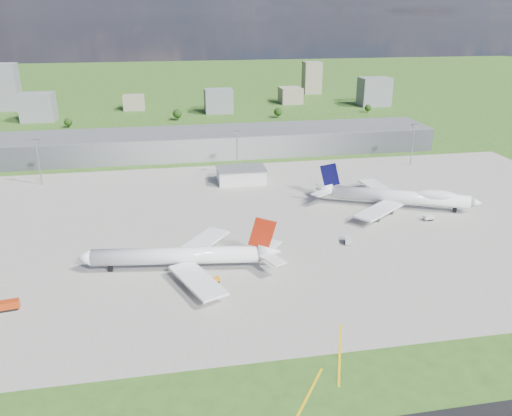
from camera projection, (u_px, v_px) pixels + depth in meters
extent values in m
plane|color=#30541A|center=(215.00, 159.00, 326.48)|extent=(1400.00, 1400.00, 0.00)
cube|color=gray|center=(261.00, 223.00, 227.41)|extent=(360.00, 190.00, 0.08)
cube|color=gray|center=(212.00, 142.00, 337.46)|extent=(300.00, 42.00, 15.00)
cube|color=silver|center=(241.00, 175.00, 280.88)|extent=(26.00, 16.00, 8.00)
cylinder|color=gray|center=(39.00, 163.00, 273.51)|extent=(0.70, 0.70, 25.00)
cube|color=gray|center=(35.00, 140.00, 268.80)|extent=(3.50, 2.00, 1.20)
cylinder|color=gray|center=(237.00, 154.00, 291.48)|extent=(0.70, 0.70, 25.00)
cube|color=gray|center=(237.00, 132.00, 286.77)|extent=(3.50, 2.00, 1.20)
cylinder|color=gray|center=(412.00, 146.00, 309.45)|extent=(0.70, 0.70, 25.00)
cube|color=gray|center=(415.00, 125.00, 304.74)|extent=(3.50, 2.00, 1.20)
cylinder|color=white|center=(175.00, 256.00, 184.71)|extent=(61.68, 14.10, 6.35)
cone|color=white|center=(84.00, 258.00, 183.18)|extent=(6.05, 6.97, 6.35)
cone|color=white|center=(269.00, 252.00, 185.99)|extent=(9.20, 7.37, 6.35)
cube|color=#A01508|center=(170.00, 261.00, 185.33)|extent=(50.25, 8.98, 1.38)
cube|color=white|center=(198.00, 280.00, 171.81)|extent=(19.40, 29.06, 0.95)
cube|color=white|center=(202.00, 242.00, 199.83)|extent=(24.25, 27.66, 0.95)
cube|color=#9B1A08|center=(262.00, 233.00, 183.07)|extent=(10.52, 1.86, 12.79)
cylinder|color=#38383D|center=(191.00, 280.00, 176.12)|extent=(6.20, 4.10, 3.39)
cylinder|color=#38383D|center=(195.00, 251.00, 196.76)|extent=(6.20, 4.10, 3.39)
cube|color=black|center=(192.00, 272.00, 182.23)|extent=(1.84, 1.47, 2.65)
cube|color=black|center=(194.00, 260.00, 191.07)|extent=(1.84, 1.47, 2.65)
cube|color=black|center=(110.00, 268.00, 185.25)|extent=(1.84, 1.47, 2.65)
cylinder|color=white|center=(399.00, 197.00, 243.67)|extent=(62.36, 31.98, 6.52)
cone|color=white|center=(476.00, 203.00, 236.09)|extent=(7.42, 8.07, 6.52)
cone|color=white|center=(324.00, 189.00, 251.29)|extent=(10.31, 9.33, 6.52)
cube|color=navy|center=(403.00, 201.00, 243.96)|extent=(50.07, 23.78, 1.37)
ellipsoid|color=white|center=(436.00, 196.00, 239.30)|extent=(21.73, 14.30, 5.87)
cube|color=white|center=(379.00, 188.00, 260.84)|extent=(12.71, 30.21, 0.95)
cube|color=white|center=(379.00, 210.00, 231.97)|extent=(29.21, 25.05, 0.95)
cube|color=#08083B|center=(330.00, 175.00, 247.90)|extent=(9.81, 4.66, 12.70)
cylinder|color=#38383D|center=(387.00, 197.00, 254.84)|extent=(6.64, 5.39, 3.36)
cylinder|color=#38383D|center=(375.00, 189.00, 265.65)|extent=(6.64, 5.39, 3.36)
cylinder|color=#38383D|center=(387.00, 210.00, 237.72)|extent=(6.64, 5.39, 3.36)
cylinder|color=#38383D|center=(374.00, 217.00, 229.52)|extent=(6.64, 5.39, 3.36)
cube|color=black|center=(385.00, 201.00, 250.95)|extent=(2.05, 1.83, 2.63)
cube|color=black|center=(385.00, 208.00, 242.40)|extent=(2.05, 1.83, 2.63)
cube|color=black|center=(455.00, 210.00, 239.65)|extent=(2.05, 1.83, 2.63)
cube|color=#B1310C|center=(7.00, 305.00, 160.98)|extent=(7.47, 3.67, 2.87)
cube|color=black|center=(8.00, 309.00, 161.50)|extent=(6.43, 3.65, 0.70)
cube|color=orange|center=(214.00, 280.00, 177.31)|extent=(4.29, 3.45, 1.50)
cube|color=black|center=(214.00, 282.00, 177.58)|extent=(3.81, 3.33, 0.70)
cube|color=beige|center=(348.00, 240.00, 207.32)|extent=(3.77, 5.84, 2.38)
cube|color=black|center=(348.00, 243.00, 207.76)|extent=(3.66, 5.10, 0.70)
cube|color=silver|center=(429.00, 218.00, 230.32)|extent=(4.74, 2.53, 2.03)
cube|color=black|center=(429.00, 220.00, 230.69)|extent=(4.07, 2.58, 0.70)
cube|color=slate|center=(38.00, 107.00, 436.50)|extent=(28.00, 22.00, 24.00)
cube|color=gray|center=(134.00, 102.00, 488.03)|extent=(20.00, 18.00, 14.00)
cube|color=slate|center=(219.00, 101.00, 472.17)|extent=(26.00, 20.00, 22.00)
cube|color=gray|center=(291.00, 95.00, 522.96)|extent=(22.00, 24.00, 16.00)
cube|color=slate|center=(374.00, 92.00, 506.36)|extent=(30.00, 22.00, 28.00)
cube|color=slate|center=(7.00, 87.00, 481.21)|extent=(22.00, 20.00, 44.00)
cube|color=gray|center=(312.00, 78.00, 580.74)|extent=(20.00, 18.00, 36.00)
cylinder|color=#382314|center=(69.00, 126.00, 413.23)|extent=(0.70, 0.70, 3.00)
sphere|color=black|center=(68.00, 122.00, 411.99)|extent=(6.75, 6.75, 6.75)
cylinder|color=#382314|center=(178.00, 118.00, 441.56)|extent=(0.70, 0.70, 3.60)
sphere|color=black|center=(177.00, 114.00, 440.07)|extent=(8.10, 8.10, 8.10)
cylinder|color=#382314|center=(278.00, 116.00, 451.72)|extent=(0.70, 0.70, 3.40)
sphere|color=black|center=(278.00, 112.00, 450.31)|extent=(7.65, 7.65, 7.65)
cylinder|color=#382314|center=(368.00, 111.00, 475.69)|extent=(0.70, 0.70, 2.80)
sphere|color=black|center=(368.00, 108.00, 474.53)|extent=(6.30, 6.30, 6.30)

